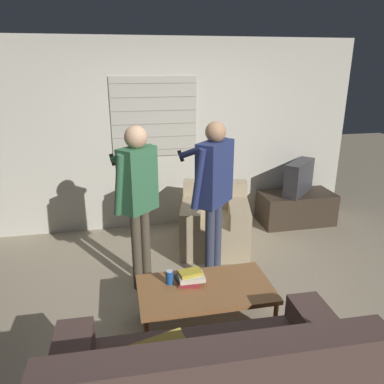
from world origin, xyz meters
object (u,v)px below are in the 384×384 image
soda_can (169,277)px  spare_remote (178,279)px  person_right_standing (213,183)px  book_stack (190,278)px  coffee_table (205,290)px  person_left_standing (137,189)px  armchair_beige (215,223)px  tv (299,177)px

soda_can → spare_remote: soda_can is taller
person_right_standing → book_stack: person_right_standing is taller
coffee_table → person_left_standing: size_ratio=0.69×
soda_can → spare_remote: size_ratio=0.94×
person_left_standing → soda_can: person_left_standing is taller
armchair_beige → person_right_standing: person_right_standing is taller
coffee_table → person_right_standing: person_right_standing is taller
book_stack → soda_can: bearing=169.1°
tv → soda_can: size_ratio=4.86×
tv → spare_remote: bearing=-2.0°
armchair_beige → person_right_standing: size_ratio=0.62×
person_right_standing → armchair_beige: bearing=26.2°
book_stack → tv: bearing=43.8°
tv → soda_can: bearing=-2.4°
armchair_beige → coffee_table: armchair_beige is taller
coffee_table → book_stack: (-0.11, 0.09, 0.09)m
tv → person_right_standing: (-1.57, -1.18, 0.39)m
armchair_beige → book_stack: bearing=81.3°
soda_can → person_left_standing: bearing=107.6°
tv → book_stack: tv is taller
tv → book_stack: 2.71m
person_left_standing → person_right_standing: bearing=-42.1°
armchair_beige → book_stack: 1.53m
book_stack → person_left_standing: bearing=119.4°
coffee_table → soda_can: size_ratio=9.20×
book_stack → spare_remote: size_ratio=1.77×
armchair_beige → person_left_standing: 1.43m
person_left_standing → spare_remote: 0.95m
spare_remote → soda_can: bearing=-159.6°
book_stack → spare_remote: bearing=143.0°
tv → spare_remote: size_ratio=4.58×
person_left_standing → book_stack: bearing=-103.0°
armchair_beige → spare_remote: bearing=76.7°
book_stack → soda_can: soda_can is taller
coffee_table → soda_can: soda_can is taller
coffee_table → person_right_standing: (0.27, 0.77, 0.72)m
person_left_standing → soda_can: size_ratio=13.37×
spare_remote → book_stack: bearing=-43.2°
person_right_standing → spare_remote: bearing=-174.7°
person_left_standing → soda_can: (0.21, -0.65, -0.61)m
soda_can → spare_remote: bearing=26.7°
person_left_standing → spare_remote: size_ratio=12.61×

